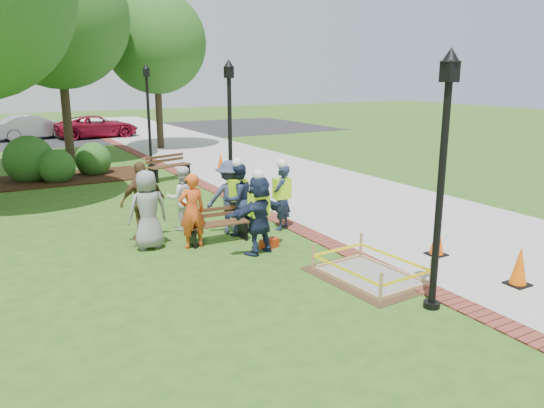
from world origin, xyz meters
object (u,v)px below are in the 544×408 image
cone_front (519,267)px  lamp_near (443,163)px  wet_concrete_pad (370,266)px  hivis_worker_c (238,197)px  bench_near (218,232)px  hivis_worker_b (282,195)px  hivis_worker_a (259,212)px

cone_front → lamp_near: (-2.11, 0.11, 2.11)m
lamp_near → cone_front: bearing=-2.9°
wet_concrete_pad → lamp_near: size_ratio=0.57×
lamp_near → hivis_worker_c: (-1.02, 5.42, -1.53)m
bench_near → hivis_worker_b: 1.97m
cone_front → lamp_near: lamp_near is taller
bench_near → cone_front: (3.81, -5.21, 0.12)m
cone_front → lamp_near: 2.98m
hivis_worker_b → wet_concrete_pad: bearing=-92.9°
wet_concrete_pad → bench_near: (-1.67, 3.51, 0.02)m
bench_near → lamp_near: bearing=-71.5°
cone_front → hivis_worker_a: hivis_worker_a is taller
wet_concrete_pad → hivis_worker_a: size_ratio=1.28×
wet_concrete_pad → hivis_worker_a: (-1.19, 2.33, 0.70)m
wet_concrete_pad → hivis_worker_a: hivis_worker_a is taller
lamp_near → hivis_worker_c: lamp_near is taller
wet_concrete_pad → hivis_worker_c: size_ratio=1.27×
hivis_worker_a → wet_concrete_pad: bearing=-63.0°
lamp_near → hivis_worker_a: lamp_near is taller
bench_near → lamp_near: lamp_near is taller
lamp_near → hivis_worker_b: (0.15, 5.28, -1.58)m
cone_front → hivis_worker_c: hivis_worker_c is taller
wet_concrete_pad → lamp_near: lamp_near is taller
cone_front → lamp_near: bearing=177.1°
bench_near → cone_front: 6.46m
wet_concrete_pad → hivis_worker_a: bearing=117.0°
hivis_worker_a → hivis_worker_c: 1.51m
bench_near → hivis_worker_c: 1.03m
bench_near → hivis_worker_a: (0.48, -1.18, 0.68)m
cone_front → lamp_near: size_ratio=0.18×
cone_front → hivis_worker_c: (-3.13, 5.52, 0.57)m
bench_near → hivis_worker_a: size_ratio=0.78×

